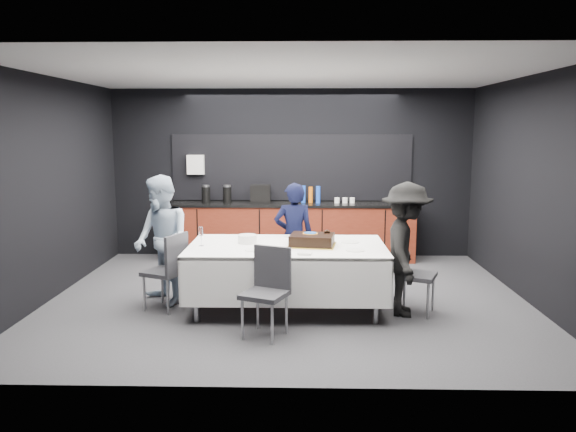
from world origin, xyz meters
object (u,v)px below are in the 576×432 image
(cake_assembly, at_px, (312,240))
(chair_left, at_px, (169,266))
(plate_stack, at_px, (247,239))
(chair_near, at_px, (268,285))
(party_table, at_px, (287,256))
(person_left, at_px, (162,240))
(champagne_flute, at_px, (201,233))
(chair_right, at_px, (410,268))
(person_center, at_px, (294,237))
(person_right, at_px, (406,249))

(cake_assembly, distance_m, chair_left, 1.72)
(plate_stack, relative_size, chair_near, 0.24)
(cake_assembly, bearing_deg, party_table, 174.59)
(person_left, bearing_deg, chair_near, 14.72)
(cake_assembly, relative_size, chair_near, 0.64)
(plate_stack, xyz_separation_m, champagne_flute, (-0.53, -0.18, 0.11))
(party_table, bearing_deg, cake_assembly, -5.41)
(party_table, height_order, cake_assembly, cake_assembly)
(plate_stack, xyz_separation_m, person_left, (-1.06, 0.06, -0.03))
(chair_right, distance_m, person_center, 1.66)
(cake_assembly, xyz_separation_m, person_center, (-0.23, 0.85, -0.13))
(person_center, bearing_deg, champagne_flute, 34.97)
(cake_assembly, relative_size, person_center, 0.41)
(chair_left, relative_size, person_left, 0.58)
(chair_right, relative_size, person_center, 0.64)
(champagne_flute, xyz_separation_m, person_right, (2.38, -0.10, -0.17))
(chair_right, height_order, chair_near, same)
(chair_left, height_order, chair_near, same)
(cake_assembly, height_order, chair_near, cake_assembly)
(cake_assembly, height_order, chair_right, cake_assembly)
(party_table, height_order, person_left, person_left)
(chair_left, height_order, chair_right, same)
(chair_right, bearing_deg, person_left, 174.99)
(chair_left, distance_m, chair_right, 2.83)
(champagne_flute, xyz_separation_m, person_left, (-0.53, 0.24, -0.14))
(chair_left, bearing_deg, party_table, 3.38)
(person_left, distance_m, person_right, 2.93)
(party_table, distance_m, person_right, 1.39)
(champagne_flute, height_order, person_left, person_left)
(party_table, xyz_separation_m, plate_stack, (-0.48, 0.10, 0.19))
(cake_assembly, height_order, person_left, person_left)
(cake_assembly, bearing_deg, person_right, -7.58)
(party_table, height_order, chair_near, chair_near)
(party_table, distance_m, person_left, 1.55)
(chair_near, distance_m, person_left, 1.72)
(party_table, relative_size, person_left, 1.46)
(cake_assembly, bearing_deg, chair_left, -178.17)
(plate_stack, bearing_deg, person_left, 176.72)
(champagne_flute, bearing_deg, chair_near, -43.25)
(plate_stack, xyz_separation_m, chair_near, (0.30, -0.96, -0.30))
(champagne_flute, relative_size, person_center, 0.16)
(cake_assembly, height_order, plate_stack, cake_assembly)
(party_table, distance_m, cake_assembly, 0.36)
(cake_assembly, xyz_separation_m, chair_left, (-1.69, -0.05, -0.31))
(chair_right, xyz_separation_m, chair_near, (-1.62, -0.76, 0.00))
(cake_assembly, relative_size, champagne_flute, 2.66)
(party_table, xyz_separation_m, person_center, (0.07, 0.82, 0.08))
(cake_assembly, relative_size, person_left, 0.37)
(cake_assembly, height_order, champagne_flute, champagne_flute)
(plate_stack, bearing_deg, chair_left, -168.41)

